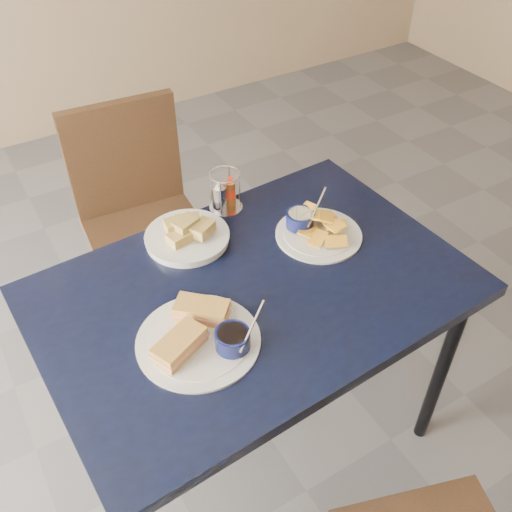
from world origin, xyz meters
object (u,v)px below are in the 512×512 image
dining_table (254,303)px  bread_basket (187,235)px  sandwich_plate (201,334)px  condiment_caddy (224,194)px  chair_far (136,206)px  plantain_plate (313,228)px

dining_table → bread_basket: (-0.07, 0.28, 0.09)m
sandwich_plate → condiment_caddy: bearing=55.5°
dining_table → condiment_caddy: 0.40m
bread_basket → chair_far: bearing=88.6°
plantain_plate → sandwich_plate: bearing=-157.2°
sandwich_plate → dining_table: bearing=24.7°
plantain_plate → bread_basket: 0.39m
condiment_caddy → sandwich_plate: bearing=-124.5°
chair_far → sandwich_plate: size_ratio=2.86×
plantain_plate → condiment_caddy: 0.31m
chair_far → condiment_caddy: size_ratio=6.83×
dining_table → bread_basket: 0.30m
plantain_plate → condiment_caddy: size_ratio=1.98×
plantain_plate → condiment_caddy: condiment_caddy is taller
dining_table → bread_basket: bearing=104.9°
dining_table → sandwich_plate: sandwich_plate is taller
dining_table → plantain_plate: plantain_plate is taller
sandwich_plate → plantain_plate: (0.49, 0.21, -0.00)m
chair_far → sandwich_plate: bearing=-99.7°
sandwich_plate → plantain_plate: same height
sandwich_plate → condiment_caddy: size_ratio=2.39×
chair_far → condiment_caddy: (0.16, -0.45, 0.27)m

